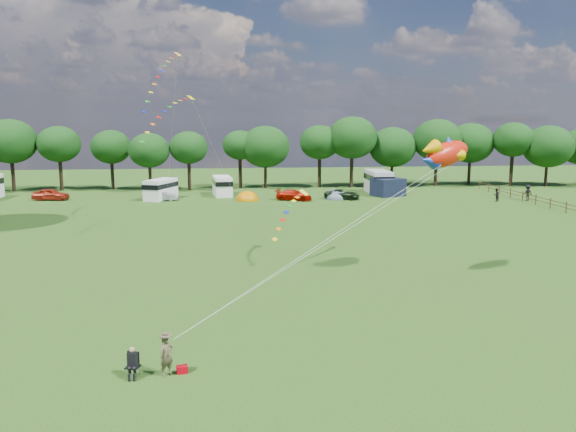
{
  "coord_description": "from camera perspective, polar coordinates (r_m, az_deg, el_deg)",
  "views": [
    {
      "loc": [
        -3.5,
        -25.32,
        9.75
      ],
      "look_at": [
        0.0,
        8.0,
        4.0
      ],
      "focal_mm": 35.0,
      "sensor_mm": 36.0,
      "label": 1
    }
  ],
  "objects": [
    {
      "name": "car_b",
      "position": [
        70.25,
        -12.61,
        2.01
      ],
      "size": [
        3.42,
        1.48,
        1.18
      ],
      "primitive_type": "imported",
      "rotation": [
        0.0,
        0.0,
        1.5
      ],
      "color": "#97989F",
      "rests_on": "ground"
    },
    {
      "name": "walker_a",
      "position": [
        72.34,
        20.39,
        2.02
      ],
      "size": [
        0.92,
        0.8,
        1.61
      ],
      "primitive_type": "imported",
      "rotation": [
        0.0,
        0.0,
        3.63
      ],
      "color": "black",
      "rests_on": "ground"
    },
    {
      "name": "ground_plane",
      "position": [
        27.36,
        1.78,
        -11.14
      ],
      "size": [
        180.0,
        180.0,
        0.0
      ],
      "primitive_type": "plane",
      "color": "black",
      "rests_on": "ground"
    },
    {
      "name": "streamer_kite_b",
      "position": [
        47.76,
        -11.79,
        10.46
      ],
      "size": [
        4.19,
        4.69,
        3.79
      ],
      "rotation": [
        0.0,
        0.0,
        1.11
      ],
      "color": "#ECE001",
      "rests_on": "ground"
    },
    {
      "name": "campervan_b",
      "position": [
        71.44,
        -12.8,
        2.73
      ],
      "size": [
        4.0,
        5.53,
        2.5
      ],
      "rotation": [
        0.0,
        0.0,
        1.17
      ],
      "color": "white",
      "rests_on": "ground"
    },
    {
      "name": "tree_line",
      "position": [
        80.87,
        0.26,
        7.33
      ],
      "size": [
        102.98,
        10.98,
        10.27
      ],
      "color": "black",
      "rests_on": "ground"
    },
    {
      "name": "fish_kite",
      "position": [
        35.82,
        15.55,
        6.09
      ],
      "size": [
        4.28,
        3.1,
        2.3
      ],
      "rotation": [
        0.0,
        -0.21,
        0.51
      ],
      "color": "red",
      "rests_on": "ground"
    },
    {
      "name": "tent_greyblue",
      "position": [
        70.6,
        4.87,
        1.78
      ],
      "size": [
        3.14,
        3.44,
        2.34
      ],
      "color": "#495963",
      "rests_on": "ground"
    },
    {
      "name": "awning_navy",
      "position": [
        73.96,
        10.12,
        2.91
      ],
      "size": [
        4.52,
        4.14,
        2.3
      ],
      "primitive_type": "cube",
      "rotation": [
        0.0,
        0.0,
        0.38
      ],
      "color": "black",
      "rests_on": "ground"
    },
    {
      "name": "walker_b",
      "position": [
        74.53,
        23.16,
        2.19
      ],
      "size": [
        1.35,
        0.79,
        1.96
      ],
      "primitive_type": "imported",
      "rotation": [
        0.0,
        0.0,
        3.31
      ],
      "color": "black",
      "rests_on": "ground"
    },
    {
      "name": "car_d",
      "position": [
        70.12,
        5.51,
        2.2
      ],
      "size": [
        4.92,
        3.56,
        1.22
      ],
      "primitive_type": "imported",
      "rotation": [
        0.0,
        0.0,
        1.19
      ],
      "color": "black",
      "rests_on": "ground"
    },
    {
      "name": "kite_flyer",
      "position": [
        22.72,
        -12.24,
        -13.71
      ],
      "size": [
        0.69,
        0.65,
        1.59
      ],
      "primitive_type": "imported",
      "rotation": [
        0.0,
        0.0,
        0.64
      ],
      "color": "brown",
      "rests_on": "ground"
    },
    {
      "name": "car_c",
      "position": [
        68.83,
        0.6,
        2.13
      ],
      "size": [
        4.61,
        3.26,
        1.28
      ],
      "primitive_type": "imported",
      "rotation": [
        0.0,
        0.0,
        1.18
      ],
      "color": "#8E0C01",
      "rests_on": "ground"
    },
    {
      "name": "streamer_kite_c",
      "position": [
        39.51,
        0.48,
        0.98
      ],
      "size": [
        3.17,
        5.07,
        2.83
      ],
      "rotation": [
        0.0,
        0.0,
        1.07
      ],
      "color": "yellow",
      "rests_on": "ground"
    },
    {
      "name": "tent_orange",
      "position": [
        69.15,
        -4.16,
        1.62
      ],
      "size": [
        2.89,
        3.17,
        2.26
      ],
      "color": "#BA6A00",
      "rests_on": "ground"
    },
    {
      "name": "streamer_kite_a",
      "position": [
        54.69,
        -12.49,
        14.09
      ],
      "size": [
        3.28,
        5.6,
        5.76
      ],
      "rotation": [
        0.0,
        0.0,
        1.03
      ],
      "color": "#FFAD2C",
      "rests_on": "ground"
    },
    {
      "name": "kite_bag",
      "position": [
        23.04,
        -10.71,
        -15.07
      ],
      "size": [
        0.47,
        0.36,
        0.3
      ],
      "primitive_type": "cube",
      "rotation": [
        0.0,
        0.0,
        0.22
      ],
      "color": "#B5000E",
      "rests_on": "ground"
    },
    {
      "name": "fence",
      "position": [
        70.15,
        24.48,
        1.45
      ],
      "size": [
        0.12,
        33.12,
        1.2
      ],
      "color": "#472D19",
      "rests_on": "ground"
    },
    {
      "name": "campervan_d",
      "position": [
        76.44,
        9.18,
        3.52
      ],
      "size": [
        2.72,
        6.24,
        3.05
      ],
      "rotation": [
        0.0,
        0.0,
        1.56
      ],
      "color": "#BABABC",
      "rests_on": "ground"
    },
    {
      "name": "car_a",
      "position": [
        74.83,
        -22.97,
        2.05
      ],
      "size": [
        4.62,
        2.3,
        1.48
      ],
      "primitive_type": "imported",
      "rotation": [
        0.0,
        0.0,
        1.44
      ],
      "color": "#9E2413",
      "rests_on": "ground"
    },
    {
      "name": "camp_chair",
      "position": [
        22.91,
        -15.5,
        -13.83
      ],
      "size": [
        0.61,
        0.63,
        1.22
      ],
      "rotation": [
        0.0,
        0.0,
        -0.32
      ],
      "color": "#99999E",
      "rests_on": "ground"
    },
    {
      "name": "campervan_c",
      "position": [
        73.63,
        -6.69,
        3.12
      ],
      "size": [
        2.76,
        5.32,
        2.5
      ],
      "rotation": [
        0.0,
        0.0,
        1.69
      ],
      "color": "white",
      "rests_on": "ground"
    }
  ]
}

